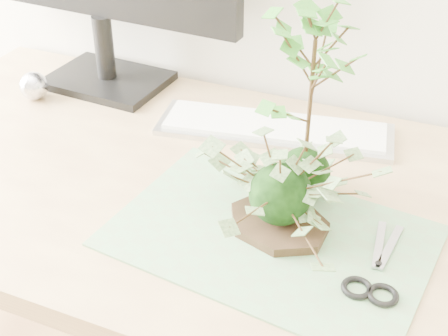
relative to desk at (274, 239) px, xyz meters
The scene contains 8 objects.
desk is the anchor object (origin of this frame).
cutting_mat 0.14m from the desk, 76.99° to the right, with size 0.47×0.31×0.00m, color #649964.
stone_dish 0.13m from the desk, 69.33° to the right, with size 0.17×0.17×0.01m, color black.
ivy_kokedama 0.21m from the desk, 69.33° to the right, with size 0.35×0.35×0.19m.
maple_kokedama 0.34m from the desk, 37.73° to the left, with size 0.24×0.24×0.36m.
keyboard 0.24m from the desk, 110.44° to the left, with size 0.47×0.21×0.02m.
foil_ball 0.61m from the desk, 166.99° to the left, with size 0.06×0.06×0.06m, color silver.
scissors 0.25m from the desk, 36.48° to the right, with size 0.08×0.18×0.01m.
Camera 1 is at (0.30, 0.44, 1.35)m, focal length 50.00 mm.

